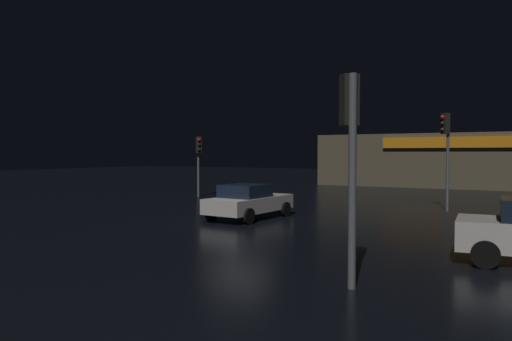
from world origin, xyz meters
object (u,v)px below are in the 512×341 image
at_px(store_building, 458,160).
at_px(traffic_signal_main, 446,140).
at_px(car_far, 248,201).
at_px(traffic_signal_opposite, 199,153).
at_px(traffic_signal_cross_left, 350,139).

distance_m(store_building, traffic_signal_main, 18.01).
xyz_separation_m(traffic_signal_main, car_far, (-6.51, -6.53, -2.52)).
bearing_deg(traffic_signal_opposite, store_building, 54.52).
height_order(traffic_signal_opposite, traffic_signal_cross_left, traffic_signal_cross_left).
relative_size(store_building, traffic_signal_main, 4.74).
distance_m(store_building, car_far, 24.93).
bearing_deg(traffic_signal_main, traffic_signal_cross_left, -88.67).
distance_m(store_building, traffic_signal_cross_left, 32.10).
xyz_separation_m(store_building, traffic_signal_opposite, (-12.47, -17.49, 0.57)).
bearing_deg(traffic_signal_cross_left, traffic_signal_main, 91.33).
xyz_separation_m(traffic_signal_cross_left, car_far, (-6.84, 7.60, -2.20)).
bearing_deg(traffic_signal_cross_left, car_far, 131.95).
xyz_separation_m(traffic_signal_opposite, car_far, (7.64, -6.94, -1.94)).
distance_m(store_building, traffic_signal_opposite, 21.48).
xyz_separation_m(store_building, traffic_signal_cross_left, (2.01, -32.03, 0.83)).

